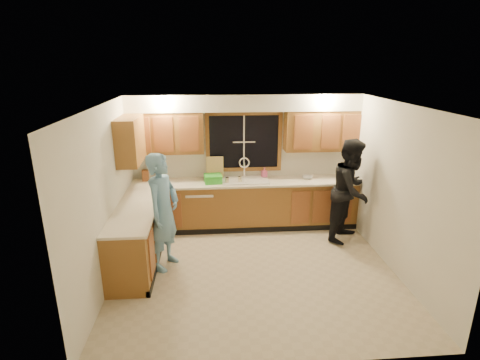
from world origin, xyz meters
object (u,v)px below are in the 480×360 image
object	(u,v)px
dishwasher	(200,208)
woman	(351,190)
stove	(130,255)
knife_block	(146,175)
dish_crate	(213,179)
sink	(245,184)
soap_bottle	(264,173)
bowl	(307,177)
man	(163,212)

from	to	relation	value
dishwasher	woman	xyz separation A→B (m)	(2.64, -0.64, 0.50)
stove	woman	xyz separation A→B (m)	(3.59, 1.17, 0.46)
knife_block	dish_crate	distance (m)	1.27
sink	soap_bottle	distance (m)	0.44
dish_crate	soap_bottle	xyz separation A→B (m)	(0.98, 0.20, 0.03)
sink	woman	world-z (taller)	woman
knife_block	dishwasher	bearing A→B (deg)	-10.54
stove	knife_block	size ratio (longest dim) A/B	4.27
soap_bottle	bowl	xyz separation A→B (m)	(0.81, -0.12, -0.08)
soap_bottle	bowl	size ratio (longest dim) A/B	1.00
sink	soap_bottle	size ratio (longest dim) A/B	4.16
woman	bowl	xyz separation A→B (m)	(-0.60, 0.69, 0.04)
soap_bottle	dish_crate	bearing A→B (deg)	-168.21
knife_block	man	bearing A→B (deg)	-73.19
knife_block	soap_bottle	size ratio (longest dim) A/B	1.02
woman	knife_block	xyz separation A→B (m)	(-3.64, 0.80, 0.12)
man	bowl	bearing A→B (deg)	-37.51
man	dish_crate	size ratio (longest dim) A/B	5.80
woman	stove	bearing A→B (deg)	148.36
stove	soap_bottle	size ratio (longest dim) A/B	4.36
man	dish_crate	xyz separation A→B (m)	(0.76, 1.32, 0.09)
soap_bottle	bowl	distance (m)	0.82
bowl	soap_bottle	bearing A→B (deg)	171.74
bowl	dish_crate	bearing A→B (deg)	-177.21
stove	sink	bearing A→B (deg)	45.39
woman	bowl	size ratio (longest dim) A/B	8.78
sink	dish_crate	world-z (taller)	sink
man	knife_block	bearing A→B (deg)	41.59
dish_crate	dishwasher	bearing A→B (deg)	172.38
sink	bowl	bearing A→B (deg)	1.88
dish_crate	stove	bearing A→B (deg)	-124.03
dish_crate	man	bearing A→B (deg)	-119.98
bowl	knife_block	bearing A→B (deg)	177.89
woman	sink	bearing A→B (deg)	110.32
stove	man	world-z (taller)	man
knife_block	woman	bearing A→B (deg)	-13.52
sink	man	bearing A→B (deg)	-134.89
stove	man	xyz separation A→B (m)	(0.44, 0.46, 0.45)
stove	man	distance (m)	0.78
man	woman	xyz separation A→B (m)	(3.15, 0.71, 0.00)
sink	stove	xyz separation A→B (m)	(-1.80, -1.82, -0.41)
dishwasher	soap_bottle	bearing A→B (deg)	7.93
sink	stove	world-z (taller)	sink
dish_crate	bowl	xyz separation A→B (m)	(1.79, 0.09, -0.05)
knife_block	bowl	world-z (taller)	knife_block
stove	dish_crate	world-z (taller)	dish_crate
man	woman	world-z (taller)	woman
dishwasher	woman	bearing A→B (deg)	-13.52
dishwasher	man	distance (m)	1.53
knife_block	dish_crate	bearing A→B (deg)	-10.18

